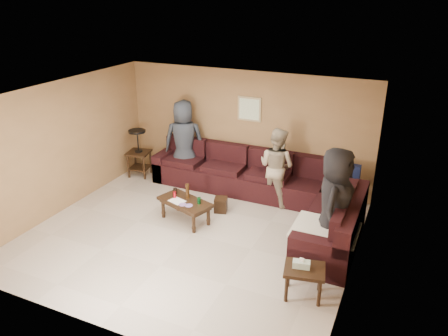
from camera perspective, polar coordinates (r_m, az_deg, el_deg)
name	(u,v)px	position (r m, az deg, el deg)	size (l,w,h in m)	color
room	(189,146)	(7.15, -4.64, 2.84)	(5.60, 5.50, 2.50)	#B8AB9B
sectional_sofa	(264,192)	(8.64, 5.24, -3.17)	(4.65, 2.90, 0.97)	black
coffee_table	(185,203)	(8.13, -5.12, -4.63)	(1.13, 0.80, 0.71)	black
end_table_left	(139,152)	(10.18, -11.09, 2.06)	(0.56, 0.56, 1.10)	black
side_table_right	(304,272)	(6.34, 10.39, -13.19)	(0.64, 0.56, 0.61)	black
waste_bin	(221,205)	(8.53, -0.42, -4.81)	(0.24, 0.24, 0.29)	black
wall_art	(249,109)	(9.25, 3.34, 7.70)	(0.52, 0.04, 0.52)	tan
person_left	(184,141)	(9.70, -5.23, 3.53)	(0.90, 0.58, 1.84)	#2A303A
person_middle	(276,166)	(8.68, 6.87, 0.20)	(0.77, 0.60, 1.58)	tan
person_right	(334,204)	(7.05, 14.22, -4.60)	(0.91, 0.59, 1.86)	black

